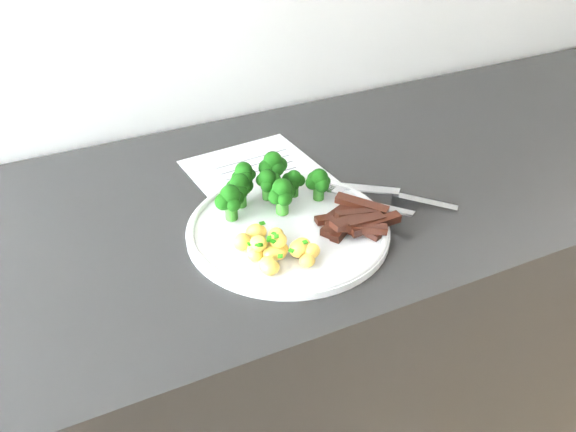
% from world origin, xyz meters
% --- Properties ---
extents(counter, '(2.40, 0.60, 0.90)m').
position_xyz_m(counter, '(-0.14, 1.67, 0.45)').
color(counter, black).
rests_on(counter, ground).
extents(recipe_paper, '(0.23, 0.31, 0.00)m').
position_xyz_m(recipe_paper, '(-0.09, 1.72, 0.90)').
color(recipe_paper, silver).
rests_on(recipe_paper, counter).
extents(plate, '(0.29, 0.29, 0.02)m').
position_xyz_m(plate, '(-0.12, 1.58, 0.91)').
color(plate, white).
rests_on(plate, counter).
extents(broccoli, '(0.18, 0.11, 0.07)m').
position_xyz_m(broccoli, '(-0.12, 1.65, 0.95)').
color(broccoli, '#246118').
rests_on(broccoli, plate).
extents(potatoes, '(0.10, 0.11, 0.04)m').
position_xyz_m(potatoes, '(-0.16, 1.53, 0.92)').
color(potatoes, '#FFCA55').
rests_on(potatoes, plate).
extents(beef_strips, '(0.11, 0.11, 0.03)m').
position_xyz_m(beef_strips, '(-0.03, 1.54, 0.92)').
color(beef_strips, black).
rests_on(beef_strips, plate).
extents(fork, '(0.10, 0.15, 0.02)m').
position_xyz_m(fork, '(0.01, 1.59, 0.92)').
color(fork, '#B7B7BC').
rests_on(fork, plate).
extents(knife, '(0.16, 0.15, 0.02)m').
position_xyz_m(knife, '(0.08, 1.57, 0.91)').
color(knife, '#B7B7BC').
rests_on(knife, plate).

